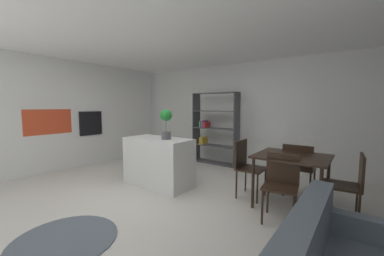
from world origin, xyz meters
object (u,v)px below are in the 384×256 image
object	(u,v)px
dining_chair_far	(299,165)
kitchen_island	(158,162)
dining_chair_island_side	(246,163)
dining_chair_window_side	(350,181)
built_in_oven	(91,123)
dining_table	(292,161)
dining_chair_near	(281,180)
potted_plant_on_island	(166,122)
open_bookshelf	(214,129)

from	to	relation	value
dining_chair_far	kitchen_island	bearing A→B (deg)	22.50
dining_chair_island_side	dining_chair_window_side	size ratio (longest dim) A/B	1.05
built_in_oven	dining_chair_far	size ratio (longest dim) A/B	0.69
built_in_oven	kitchen_island	xyz separation A→B (m)	(2.52, -0.11, -0.61)
dining_chair_island_side	built_in_oven	bearing A→B (deg)	93.20
built_in_oven	dining_chair_far	distance (m)	4.87
dining_table	dining_chair_near	distance (m)	0.49
dining_chair_near	dining_chair_window_side	bearing A→B (deg)	24.65
kitchen_island	dining_chair_window_side	world-z (taller)	kitchen_island
built_in_oven	dining_chair_window_side	world-z (taller)	built_in_oven
potted_plant_on_island	open_bookshelf	size ratio (longest dim) A/B	0.30
built_in_oven	dining_chair_island_side	bearing A→B (deg)	5.23
open_bookshelf	dining_chair_near	size ratio (longest dim) A/B	2.12
dining_chair_island_side	dining_chair_window_side	xyz separation A→B (m)	(1.42, 0.01, -0.03)
dining_table	dining_chair_near	xyz separation A→B (m)	(-0.01, -0.46, -0.17)
open_bookshelf	dining_chair_near	bearing A→B (deg)	-41.75
built_in_oven	potted_plant_on_island	bearing A→B (deg)	-2.40
dining_chair_near	dining_chair_window_side	distance (m)	0.87
kitchen_island	dining_table	world-z (taller)	kitchen_island
dining_chair_island_side	potted_plant_on_island	bearing A→B (deg)	108.02
dining_chair_window_side	kitchen_island	bearing A→B (deg)	-85.46
dining_chair_window_side	dining_chair_near	bearing A→B (deg)	-61.76
dining_chair_island_side	dining_chair_window_side	world-z (taller)	dining_chair_island_side
built_in_oven	dining_chair_near	distance (m)	4.79
kitchen_island	dining_chair_near	distance (m)	2.25
dining_chair_near	dining_chair_far	bearing A→B (deg)	80.77
dining_table	dining_chair_window_side	size ratio (longest dim) A/B	1.11
potted_plant_on_island	dining_chair_far	world-z (taller)	potted_plant_on_island
kitchen_island	dining_chair_island_side	xyz separation A→B (m)	(1.55, 0.48, 0.11)
kitchen_island	open_bookshelf	xyz separation A→B (m)	(-0.04, 2.06, 0.46)
open_bookshelf	dining_chair_near	world-z (taller)	open_bookshelf
dining_chair_near	dining_chair_far	size ratio (longest dim) A/B	0.98
potted_plant_on_island	dining_table	world-z (taller)	potted_plant_on_island
kitchen_island	dining_table	xyz separation A→B (m)	(2.26, 0.48, 0.24)
built_in_oven	potted_plant_on_island	xyz separation A→B (m)	(2.73, -0.11, 0.16)
dining_chair_near	built_in_oven	bearing A→B (deg)	170.54
open_bookshelf	dining_chair_far	distance (m)	2.59
potted_plant_on_island	dining_chair_window_side	world-z (taller)	potted_plant_on_island
dining_chair_island_side	dining_chair_far	distance (m)	0.85
kitchen_island	dining_chair_near	bearing A→B (deg)	0.44
built_in_oven	dining_chair_window_side	distance (m)	5.53
open_bookshelf	dining_chair_island_side	bearing A→B (deg)	-44.78
built_in_oven	kitchen_island	world-z (taller)	built_in_oven
dining_table	dining_chair_window_side	bearing A→B (deg)	0.67
kitchen_island	potted_plant_on_island	bearing A→B (deg)	-2.42
dining_chair_window_side	dining_chair_far	distance (m)	0.84
kitchen_island	dining_chair_window_side	bearing A→B (deg)	9.35
dining_table	dining_chair_near	world-z (taller)	dining_chair_near
kitchen_island	built_in_oven	bearing A→B (deg)	177.60
potted_plant_on_island	dining_chair_near	world-z (taller)	potted_plant_on_island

